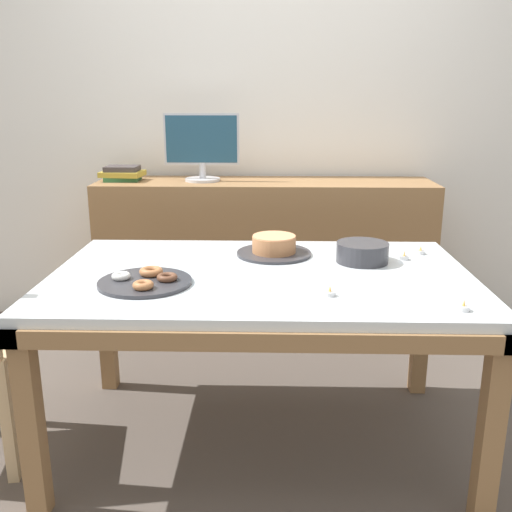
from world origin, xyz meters
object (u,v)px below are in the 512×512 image
(plate_stack, at_px, (362,252))
(tealight_right_edge, at_px, (420,252))
(computer_monitor, at_px, (202,147))
(tealight_near_cakes, at_px, (330,293))
(tealight_near_front, at_px, (404,257))
(book_stack, at_px, (122,174))
(tealight_left_edge, at_px, (464,308))
(cake_chocolate_round, at_px, (274,247))
(pastry_platter, at_px, (146,281))

(plate_stack, relative_size, tealight_right_edge, 5.25)
(computer_monitor, xyz_separation_m, tealight_near_cakes, (0.59, -1.43, -0.36))
(computer_monitor, bearing_deg, plate_stack, -53.10)
(plate_stack, relative_size, tealight_near_cakes, 5.25)
(computer_monitor, bearing_deg, tealight_near_front, -46.15)
(book_stack, distance_m, tealight_left_edge, 2.15)
(tealight_near_front, bearing_deg, cake_chocolate_round, 173.41)
(tealight_right_edge, xyz_separation_m, tealight_near_front, (-0.09, -0.09, 0.00))
(book_stack, relative_size, tealight_near_cakes, 6.15)
(book_stack, bearing_deg, computer_monitor, -0.17)
(tealight_right_edge, distance_m, tealight_near_front, 0.12)
(tealight_left_edge, bearing_deg, computer_monitor, 122.67)
(tealight_near_front, relative_size, tealight_near_cakes, 1.00)
(cake_chocolate_round, height_order, tealight_near_front, cake_chocolate_round)
(computer_monitor, height_order, pastry_platter, computer_monitor)
(plate_stack, xyz_separation_m, tealight_right_edge, (0.27, 0.12, -0.03))
(cake_chocolate_round, bearing_deg, pastry_platter, -138.71)
(tealight_near_cakes, bearing_deg, tealight_near_front, 52.27)
(tealight_left_edge, xyz_separation_m, tealight_near_cakes, (-0.41, 0.13, 0.00))
(pastry_platter, bearing_deg, computer_monitor, 87.70)
(book_stack, xyz_separation_m, tealight_near_cakes, (1.06, -1.43, -0.21))
(plate_stack, distance_m, tealight_near_cakes, 0.45)
(book_stack, height_order, plate_stack, book_stack)
(plate_stack, bearing_deg, computer_monitor, 126.90)
(computer_monitor, relative_size, tealight_near_cakes, 10.60)
(tealight_right_edge, height_order, tealight_near_front, same)
(pastry_platter, height_order, tealight_near_front, pastry_platter)
(computer_monitor, distance_m, tealight_near_front, 1.41)
(book_stack, relative_size, plate_stack, 1.17)
(computer_monitor, distance_m, tealight_left_edge, 1.89)
(computer_monitor, xyz_separation_m, tealight_near_front, (0.94, -0.98, -0.36))
(tealight_near_cakes, bearing_deg, plate_stack, 67.65)
(tealight_right_edge, xyz_separation_m, tealight_left_edge, (-0.03, -0.67, 0.00))
(tealight_near_cakes, bearing_deg, computer_monitor, 112.53)
(cake_chocolate_round, bearing_deg, book_stack, 133.33)
(tealight_near_cakes, bearing_deg, book_stack, 126.36)
(computer_monitor, xyz_separation_m, plate_stack, (0.76, -1.02, -0.33))
(cake_chocolate_round, bearing_deg, tealight_right_edge, 2.37)
(plate_stack, xyz_separation_m, tealight_near_front, (0.18, 0.04, -0.03))
(pastry_platter, distance_m, tealight_near_cakes, 0.66)
(book_stack, xyz_separation_m, cake_chocolate_round, (0.87, -0.92, -0.19))
(plate_stack, distance_m, tealight_left_edge, 0.59)
(computer_monitor, height_order, book_stack, computer_monitor)
(computer_monitor, bearing_deg, tealight_near_cakes, -67.47)
(book_stack, height_order, tealight_right_edge, book_stack)
(pastry_platter, bearing_deg, cake_chocolate_round, 41.29)
(book_stack, relative_size, tealight_near_front, 6.15)
(pastry_platter, xyz_separation_m, tealight_near_cakes, (0.65, -0.11, -0.00))
(book_stack, relative_size, cake_chocolate_round, 0.78)
(computer_monitor, distance_m, tealight_right_edge, 1.41)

